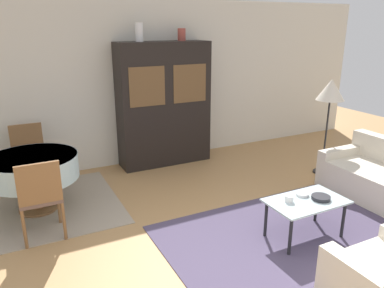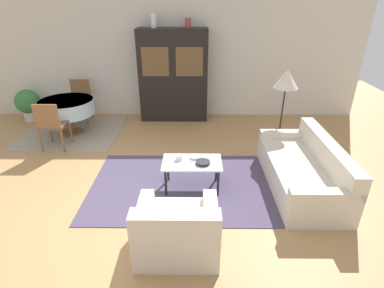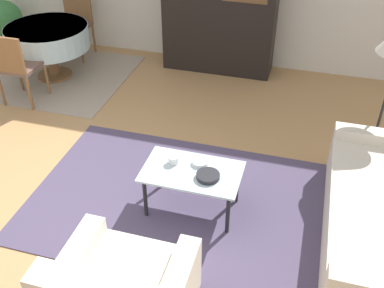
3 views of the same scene
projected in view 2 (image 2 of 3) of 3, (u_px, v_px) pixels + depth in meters
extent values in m
plane|color=tan|center=(114.00, 203.00, 4.25)|extent=(14.00, 14.00, 0.00)
cube|color=beige|center=(146.00, 59.00, 6.91)|extent=(10.00, 0.06, 2.70)
cube|color=#4C425B|center=(185.00, 185.00, 4.64)|extent=(2.90, 1.91, 0.01)
cube|color=gray|center=(72.00, 132.00, 6.46)|extent=(2.01, 1.83, 0.01)
cube|color=beige|center=(300.00, 174.00, 4.55)|extent=(0.90, 1.96, 0.42)
cube|color=beige|center=(328.00, 153.00, 4.38)|extent=(0.20, 1.96, 0.34)
cube|color=beige|center=(326.00, 195.00, 3.62)|extent=(0.90, 0.16, 0.12)
cube|color=beige|center=(286.00, 134.00, 5.24)|extent=(0.90, 0.16, 0.12)
cube|color=beige|center=(178.00, 233.00, 3.43)|extent=(0.92, 0.81, 0.41)
cube|color=beige|center=(175.00, 227.00, 2.99)|extent=(0.92, 0.20, 0.32)
cube|color=beige|center=(143.00, 215.00, 3.31)|extent=(0.16, 0.81, 0.12)
cube|color=beige|center=(211.00, 215.00, 3.31)|extent=(0.16, 0.81, 0.12)
cylinder|color=black|center=(166.00, 183.00, 4.31)|extent=(0.04, 0.04, 0.43)
cylinder|color=black|center=(218.00, 183.00, 4.31)|extent=(0.04, 0.04, 0.43)
cylinder|color=black|center=(168.00, 168.00, 4.68)|extent=(0.04, 0.04, 0.43)
cylinder|color=black|center=(216.00, 169.00, 4.67)|extent=(0.04, 0.04, 0.43)
cube|color=silver|center=(192.00, 162.00, 4.40)|extent=(0.88, 0.53, 0.02)
cube|color=black|center=(173.00, 76.00, 6.79)|extent=(1.53, 0.47, 2.04)
cube|color=brown|center=(155.00, 62.00, 6.42)|extent=(0.58, 0.01, 0.61)
cube|color=brown|center=(189.00, 62.00, 6.42)|extent=(0.58, 0.01, 0.61)
cylinder|color=brown|center=(72.00, 132.00, 6.43)|extent=(0.48, 0.48, 0.03)
cylinder|color=brown|center=(70.00, 123.00, 6.35)|extent=(0.14, 0.14, 0.43)
cylinder|color=silver|center=(67.00, 107.00, 6.19)|extent=(1.10, 1.10, 0.30)
cylinder|color=silver|center=(66.00, 101.00, 6.13)|extent=(1.11, 1.11, 0.03)
cylinder|color=brown|center=(50.00, 132.00, 5.91)|extent=(0.04, 0.04, 0.45)
cylinder|color=brown|center=(71.00, 132.00, 5.90)|extent=(0.04, 0.04, 0.45)
cylinder|color=brown|center=(41.00, 141.00, 5.55)|extent=(0.04, 0.04, 0.45)
cylinder|color=brown|center=(63.00, 141.00, 5.54)|extent=(0.04, 0.04, 0.45)
cube|color=brown|center=(54.00, 125.00, 5.62)|extent=(0.44, 0.44, 0.04)
cube|color=brown|center=(46.00, 116.00, 5.33)|extent=(0.44, 0.04, 0.45)
cylinder|color=brown|center=(87.00, 115.00, 6.78)|extent=(0.04, 0.04, 0.45)
cylinder|color=brown|center=(69.00, 115.00, 6.78)|extent=(0.04, 0.04, 0.45)
cylinder|color=brown|center=(92.00, 109.00, 7.14)|extent=(0.04, 0.04, 0.45)
cylinder|color=brown|center=(75.00, 109.00, 7.14)|extent=(0.04, 0.04, 0.45)
cube|color=brown|center=(79.00, 102.00, 6.85)|extent=(0.44, 0.44, 0.04)
cube|color=brown|center=(80.00, 89.00, 6.92)|extent=(0.44, 0.04, 0.45)
cylinder|color=black|center=(277.00, 148.00, 5.78)|extent=(0.28, 0.28, 0.02)
cylinder|color=black|center=(281.00, 118.00, 5.51)|extent=(0.03, 0.03, 1.19)
cone|color=silver|center=(287.00, 79.00, 5.19)|extent=(0.42, 0.42, 0.32)
cylinder|color=white|center=(179.00, 158.00, 4.43)|extent=(0.09, 0.09, 0.07)
cylinder|color=#232328|center=(203.00, 162.00, 4.33)|extent=(0.21, 0.21, 0.04)
cylinder|color=white|center=(195.00, 157.00, 4.49)|extent=(0.14, 0.14, 0.03)
cylinder|color=white|center=(154.00, 21.00, 6.28)|extent=(0.12, 0.12, 0.28)
cylinder|color=#9E4238|center=(188.00, 23.00, 6.29)|extent=(0.13, 0.13, 0.20)
cylinder|color=beige|center=(31.00, 116.00, 7.06)|extent=(0.29, 0.29, 0.23)
sphere|color=#387A3D|center=(28.00, 102.00, 6.90)|extent=(0.55, 0.55, 0.55)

